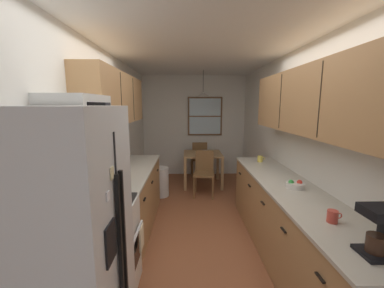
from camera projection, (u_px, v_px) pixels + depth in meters
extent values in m
plane|color=brown|center=(199.00, 220.00, 3.79)|extent=(12.00, 12.00, 0.00)
cube|color=white|center=(108.00, 141.00, 3.56)|extent=(0.10, 9.00, 2.55)
cube|color=white|center=(288.00, 141.00, 3.62)|extent=(0.10, 9.00, 2.55)
cube|color=white|center=(194.00, 126.00, 6.20)|extent=(4.40, 0.10, 2.55)
cube|color=white|center=(199.00, 49.00, 3.37)|extent=(4.40, 9.00, 0.08)
cube|color=silver|center=(62.00, 255.00, 1.46)|extent=(0.70, 0.73, 1.81)
cube|color=black|center=(121.00, 263.00, 1.48)|extent=(0.01, 0.01, 1.63)
cube|color=black|center=(121.00, 267.00, 1.44)|extent=(0.02, 0.02, 1.16)
cube|color=black|center=(125.00, 259.00, 1.52)|extent=(0.02, 0.02, 1.16)
cube|color=black|center=(111.00, 243.00, 1.28)|extent=(0.01, 0.15, 0.22)
cube|color=beige|center=(112.00, 173.00, 1.31)|extent=(0.01, 0.05, 0.07)
cube|color=white|center=(108.00, 196.00, 1.24)|extent=(0.01, 0.04, 0.05)
cube|color=white|center=(101.00, 252.00, 2.24)|extent=(0.62, 0.65, 0.90)
cube|color=black|center=(135.00, 255.00, 2.25)|extent=(0.01, 0.46, 0.30)
cube|color=silver|center=(137.00, 234.00, 2.22)|extent=(0.02, 0.52, 0.02)
cube|color=black|center=(98.00, 206.00, 2.17)|extent=(0.59, 0.62, 0.02)
cube|color=white|center=(66.00, 197.00, 2.14)|extent=(0.06, 0.65, 0.20)
cylinder|color=#2D2D2D|center=(75.00, 212.00, 2.02)|extent=(0.15, 0.15, 0.01)
cylinder|color=#2D2D2D|center=(89.00, 198.00, 2.30)|extent=(0.15, 0.15, 0.01)
cylinder|color=#2D2D2D|center=(108.00, 211.00, 2.02)|extent=(0.15, 0.15, 0.01)
cylinder|color=#2D2D2D|center=(118.00, 198.00, 2.31)|extent=(0.15, 0.15, 0.01)
cube|color=white|center=(77.00, 116.00, 2.03)|extent=(0.38, 0.63, 0.36)
cube|color=black|center=(98.00, 116.00, 1.97)|extent=(0.01, 0.38, 0.23)
cube|color=#2D2D33|center=(109.00, 115.00, 2.25)|extent=(0.01, 0.13, 0.23)
cube|color=#A87A4C|center=(132.00, 199.00, 3.53)|extent=(0.60, 1.93, 0.87)
cube|color=#B7B2A3|center=(130.00, 170.00, 3.45)|extent=(0.63, 1.95, 0.03)
cube|color=black|center=(145.00, 199.00, 2.86)|extent=(0.02, 0.10, 0.01)
cube|color=black|center=(152.00, 182.00, 3.49)|extent=(0.02, 0.10, 0.01)
cube|color=black|center=(158.00, 170.00, 4.13)|extent=(0.02, 0.10, 0.01)
cube|color=#A87A4C|center=(116.00, 99.00, 3.24)|extent=(0.32, 2.03, 0.66)
cube|color=#2D2319|center=(121.00, 98.00, 2.91)|extent=(0.01, 0.01, 0.61)
cube|color=#2D2319|center=(134.00, 99.00, 3.57)|extent=(0.01, 0.01, 0.61)
cube|color=#A87A4C|center=(288.00, 224.00, 2.80)|extent=(0.60, 3.00, 0.87)
cube|color=#B7B2A3|center=(291.00, 187.00, 2.72)|extent=(0.63, 3.02, 0.03)
cube|color=black|center=(320.00, 278.00, 1.56)|extent=(0.02, 0.10, 0.01)
cube|color=black|center=(283.00, 230.00, 2.15)|extent=(0.02, 0.10, 0.01)
cube|color=black|center=(263.00, 203.00, 2.75)|extent=(0.02, 0.10, 0.01)
cube|color=black|center=(249.00, 186.00, 3.34)|extent=(0.02, 0.10, 0.01)
cube|color=black|center=(240.00, 173.00, 3.93)|extent=(0.02, 0.10, 0.01)
cube|color=#A87A4C|center=(312.00, 101.00, 2.52)|extent=(0.32, 2.70, 0.71)
cube|color=#2D2319|center=(320.00, 100.00, 2.08)|extent=(0.01, 0.01, 0.66)
cube|color=#2D2319|center=(280.00, 101.00, 2.96)|extent=(0.01, 0.01, 0.66)
cube|color=#A87F51|center=(203.00, 154.00, 5.39)|extent=(0.84, 0.83, 0.03)
cube|color=#A87F51|center=(185.00, 175.00, 5.06)|extent=(0.06, 0.06, 0.70)
cube|color=#A87F51|center=(222.00, 174.00, 5.08)|extent=(0.06, 0.06, 0.70)
cube|color=#A87F51|center=(185.00, 165.00, 5.83)|extent=(0.06, 0.06, 0.70)
cube|color=#A87F51|center=(218.00, 165.00, 5.84)|extent=(0.06, 0.06, 0.70)
cube|color=brown|center=(204.00, 174.00, 4.75)|extent=(0.45, 0.45, 0.04)
cube|color=brown|center=(204.00, 161.00, 4.89)|extent=(0.37, 0.08, 0.45)
cylinder|color=brown|center=(213.00, 189.00, 4.59)|extent=(0.04, 0.04, 0.43)
cylinder|color=brown|center=(194.00, 188.00, 4.63)|extent=(0.04, 0.04, 0.43)
cylinder|color=brown|center=(213.00, 183.00, 4.95)|extent=(0.04, 0.04, 0.43)
cylinder|color=brown|center=(196.00, 182.00, 4.99)|extent=(0.04, 0.04, 0.43)
cube|color=brown|center=(199.00, 159.00, 6.12)|extent=(0.42, 0.42, 0.04)
cube|color=brown|center=(200.00, 151.00, 5.91)|extent=(0.37, 0.05, 0.45)
cylinder|color=brown|center=(192.00, 166.00, 6.33)|extent=(0.04, 0.04, 0.43)
cylinder|color=brown|center=(205.00, 166.00, 6.35)|extent=(0.04, 0.04, 0.43)
cylinder|color=brown|center=(192.00, 170.00, 5.97)|extent=(0.04, 0.04, 0.43)
cylinder|color=brown|center=(207.00, 169.00, 5.99)|extent=(0.04, 0.04, 0.43)
cylinder|color=black|center=(203.00, 81.00, 5.13)|extent=(0.01, 0.01, 0.46)
cone|color=#B7B2A8|center=(203.00, 94.00, 5.18)|extent=(0.31, 0.31, 0.10)
sphere|color=white|center=(203.00, 93.00, 5.18)|extent=(0.06, 0.06, 0.06)
cube|color=brown|center=(205.00, 116.00, 6.10)|extent=(0.88, 0.04, 0.98)
cube|color=silver|center=(205.00, 116.00, 6.08)|extent=(0.80, 0.01, 0.90)
cube|color=brown|center=(205.00, 116.00, 6.08)|extent=(0.80, 0.02, 0.03)
cylinder|color=silver|center=(161.00, 182.00, 4.77)|extent=(0.30, 0.30, 0.59)
cylinder|color=#265999|center=(113.00, 180.00, 2.64)|extent=(0.11, 0.11, 0.19)
cylinder|color=white|center=(112.00, 170.00, 2.62)|extent=(0.11, 0.11, 0.02)
cube|color=beige|center=(141.00, 237.00, 2.40)|extent=(0.02, 0.16, 0.24)
cube|color=black|center=(378.00, 253.00, 1.47)|extent=(0.22, 0.18, 0.02)
cube|color=black|center=(383.00, 212.00, 1.43)|extent=(0.22, 0.18, 0.06)
cylinder|color=#331E14|center=(376.00, 243.00, 1.46)|extent=(0.11, 0.11, 0.11)
cylinder|color=#BF3F33|center=(332.00, 216.00, 1.88)|extent=(0.08, 0.08, 0.10)
torus|color=#BF3F33|center=(339.00, 216.00, 1.88)|extent=(0.05, 0.01, 0.05)
cylinder|color=#E5CC4C|center=(260.00, 159.00, 3.88)|extent=(0.08, 0.08, 0.10)
torus|color=#E5CC4C|center=(263.00, 159.00, 3.88)|extent=(0.05, 0.01, 0.05)
cylinder|color=silver|center=(295.00, 185.00, 2.66)|extent=(0.20, 0.20, 0.06)
cylinder|color=black|center=(295.00, 184.00, 2.66)|extent=(0.16, 0.16, 0.03)
sphere|color=red|center=(300.00, 183.00, 2.65)|extent=(0.06, 0.06, 0.06)
sphere|color=green|center=(291.00, 182.00, 2.66)|extent=(0.06, 0.06, 0.06)
cylinder|color=silver|center=(204.00, 152.00, 5.40)|extent=(0.17, 0.17, 0.06)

